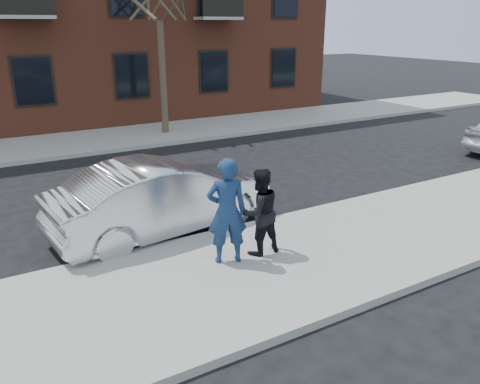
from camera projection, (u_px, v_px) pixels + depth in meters
ground at (155, 297)px, 7.65m from camera, size 100.00×100.00×0.00m
near_sidewalk at (160, 301)px, 7.42m from camera, size 50.00×3.50×0.15m
near_curb at (126, 255)px, 8.89m from camera, size 50.00×0.10×0.15m
far_sidewalk at (46, 146)px, 16.80m from camera, size 50.00×3.50×0.15m
far_curb at (54, 158)px, 15.34m from camera, size 50.00×0.10×0.15m
silver_sedan at (163, 197)px, 9.85m from camera, size 4.95×2.28×1.57m
man_hoodie at (227, 211)px, 8.20m from camera, size 0.82×0.66×1.94m
man_peacoat at (259, 212)px, 8.56m from camera, size 0.81×0.63×1.65m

